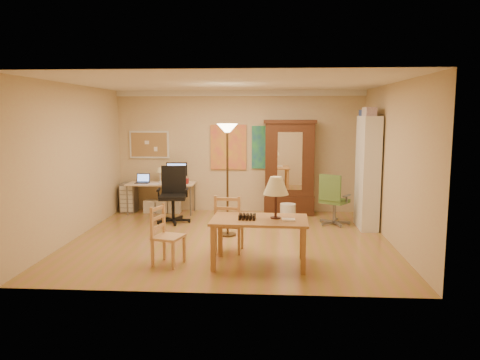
# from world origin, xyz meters

# --- Properties ---
(floor) EXTENTS (5.50, 5.50, 0.00)m
(floor) POSITION_xyz_m (0.00, 0.00, 0.00)
(floor) COLOR olive
(floor) RESTS_ON ground
(crown_molding) EXTENTS (5.50, 0.08, 0.12)m
(crown_molding) POSITION_xyz_m (0.00, 2.46, 2.64)
(crown_molding) COLOR white
(crown_molding) RESTS_ON floor
(corkboard) EXTENTS (0.90, 0.04, 0.62)m
(corkboard) POSITION_xyz_m (-2.05, 2.47, 1.50)
(corkboard) COLOR #A0864B
(corkboard) RESTS_ON floor
(art_panel_left) EXTENTS (0.80, 0.04, 1.00)m
(art_panel_left) POSITION_xyz_m (-0.25, 2.47, 1.45)
(art_panel_left) COLOR yellow
(art_panel_left) RESTS_ON floor
(art_panel_right) EXTENTS (0.75, 0.04, 0.95)m
(art_panel_right) POSITION_xyz_m (0.65, 2.47, 1.45)
(art_panel_right) COLOR #23628E
(art_panel_right) RESTS_ON floor
(dining_table) EXTENTS (1.41, 0.88, 1.30)m
(dining_table) POSITION_xyz_m (0.63, -1.35, 0.82)
(dining_table) COLOR olive
(dining_table) RESTS_ON floor
(ladder_chair_back) EXTENTS (0.46, 0.45, 0.93)m
(ladder_chair_back) POSITION_xyz_m (0.04, -0.75, 0.43)
(ladder_chair_back) COLOR tan
(ladder_chair_back) RESTS_ON floor
(ladder_chair_left) EXTENTS (0.48, 0.50, 0.87)m
(ladder_chair_left) POSITION_xyz_m (-0.81, -1.44, 0.41)
(ladder_chair_left) COLOR tan
(ladder_chair_left) RESTS_ON floor
(torchiere_lamp) EXTENTS (0.37, 0.37, 2.01)m
(torchiere_lamp) POSITION_xyz_m (-0.07, 0.28, 1.62)
(torchiere_lamp) COLOR #43311A
(torchiere_lamp) RESTS_ON floor
(computer_desk) EXTENTS (1.48, 0.65, 1.12)m
(computer_desk) POSITION_xyz_m (-1.68, 2.15, 0.41)
(computer_desk) COLOR beige
(computer_desk) RESTS_ON floor
(office_chair_black) EXTENTS (0.70, 0.70, 1.13)m
(office_chair_black) POSITION_xyz_m (-1.27, 1.26, 0.30)
(office_chair_black) COLOR black
(office_chair_black) RESTS_ON floor
(office_chair_green) EXTENTS (0.64, 0.64, 1.02)m
(office_chair_green) POSITION_xyz_m (1.95, 1.24, 0.27)
(office_chair_green) COLOR slate
(office_chair_green) RESTS_ON floor
(drawer_cart) EXTENTS (0.33, 0.39, 0.66)m
(drawer_cart) POSITION_xyz_m (-2.48, 2.21, 0.33)
(drawer_cart) COLOR slate
(drawer_cart) RESTS_ON floor
(armoire) EXTENTS (1.12, 0.53, 2.06)m
(armoire) POSITION_xyz_m (1.10, 2.24, 0.90)
(armoire) COLOR #311E0D
(armoire) RESTS_ON floor
(bookshelf) EXTENTS (0.32, 0.86, 2.15)m
(bookshelf) POSITION_xyz_m (2.55, 1.05, 1.07)
(bookshelf) COLOR white
(bookshelf) RESTS_ON floor
(wastebin) EXTENTS (0.32, 0.32, 0.39)m
(wastebin) POSITION_xyz_m (1.05, 1.32, 0.20)
(wastebin) COLOR silver
(wastebin) RESTS_ON floor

